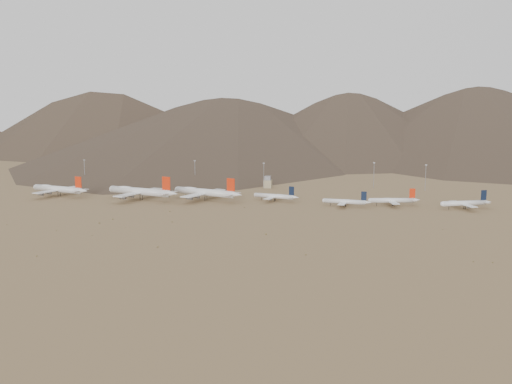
% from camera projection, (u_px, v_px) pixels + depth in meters
% --- Properties ---
extents(ground, '(3000.00, 3000.00, 0.00)m').
position_uv_depth(ground, '(210.00, 208.00, 460.16)').
color(ground, '#9C7550').
rests_on(ground, ground).
extents(mountain_ridge, '(4400.00, 1000.00, 300.00)m').
position_uv_depth(mountain_ridge, '(304.00, 77.00, 1316.22)').
color(mountain_ridge, brown).
rests_on(mountain_ridge, ground).
extents(widebody_west, '(63.08, 50.09, 19.37)m').
position_uv_depth(widebody_west, '(58.00, 189.00, 517.76)').
color(widebody_west, silver).
rests_on(widebody_west, ground).
extents(widebody_centre, '(71.28, 56.64, 21.92)m').
position_uv_depth(widebody_centre, '(140.00, 191.00, 497.27)').
color(widebody_centre, silver).
rests_on(widebody_centre, ground).
extents(widebody_east, '(67.09, 53.73, 21.01)m').
position_uv_depth(widebody_east, '(205.00, 192.00, 494.61)').
color(widebody_east, silver).
rests_on(widebody_east, ground).
extents(narrowbody_a, '(40.83, 30.24, 13.83)m').
position_uv_depth(narrowbody_a, '(275.00, 196.00, 489.76)').
color(narrowbody_a, silver).
rests_on(narrowbody_a, ground).
extents(narrowbody_b, '(40.04, 29.15, 13.28)m').
position_uv_depth(narrowbody_b, '(346.00, 202.00, 462.70)').
color(narrowbody_b, silver).
rests_on(narrowbody_b, ground).
extents(narrowbody_c, '(42.94, 31.46, 14.33)m').
position_uv_depth(narrowbody_c, '(393.00, 200.00, 466.88)').
color(narrowbody_c, silver).
rests_on(narrowbody_c, ground).
extents(narrowbody_d, '(42.50, 31.88, 14.78)m').
position_uv_depth(narrowbody_d, '(465.00, 203.00, 452.50)').
color(narrowbody_d, silver).
rests_on(narrowbody_d, ground).
extents(control_tower, '(8.00, 8.00, 12.00)m').
position_uv_depth(control_tower, '(268.00, 183.00, 571.57)').
color(control_tower, tan).
rests_on(control_tower, ground).
extents(mast_far_west, '(2.00, 0.60, 25.70)m').
position_uv_depth(mast_far_west, '(85.00, 170.00, 601.92)').
color(mast_far_west, gray).
rests_on(mast_far_west, ground).
extents(mast_west, '(2.00, 0.60, 25.70)m').
position_uv_depth(mast_west, '(195.00, 171.00, 593.37)').
color(mast_west, gray).
rests_on(mast_west, ground).
extents(mast_centre, '(2.00, 0.60, 25.70)m').
position_uv_depth(mast_centre, '(264.00, 174.00, 566.87)').
color(mast_centre, gray).
rests_on(mast_centre, ground).
extents(mast_east, '(2.00, 0.60, 25.70)m').
position_uv_depth(mast_east, '(374.00, 174.00, 570.40)').
color(mast_east, gray).
rests_on(mast_east, ground).
extents(mast_far_east, '(2.00, 0.60, 25.70)m').
position_uv_depth(mast_far_east, '(426.00, 176.00, 549.57)').
color(mast_far_east, gray).
rests_on(mast_far_east, ground).
extents(desert_scrub, '(434.92, 167.78, 0.96)m').
position_uv_depth(desert_scrub, '(162.00, 228.00, 379.21)').
color(desert_scrub, brown).
rests_on(desert_scrub, ground).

